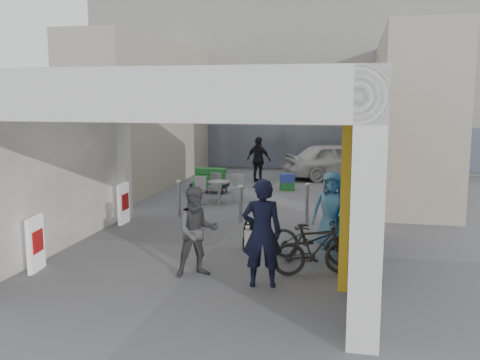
% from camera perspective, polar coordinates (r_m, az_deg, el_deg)
% --- Properties ---
extents(ground, '(90.00, 90.00, 0.00)m').
position_cam_1_polar(ground, '(11.34, -2.71, -7.11)').
color(ground, '#5A5B60').
rests_on(ground, ground).
extents(arcade_canopy, '(6.40, 6.45, 6.40)m').
position_cam_1_polar(arcade_canopy, '(10.00, -1.04, 4.17)').
color(arcade_canopy, silver).
rests_on(arcade_canopy, ground).
extents(far_building, '(18.00, 4.08, 8.00)m').
position_cam_1_polar(far_building, '(24.69, 5.83, 10.87)').
color(far_building, white).
rests_on(far_building, ground).
extents(plaza_bldg_left, '(2.00, 9.00, 5.00)m').
position_cam_1_polar(plaza_bldg_left, '(19.47, -9.90, 6.94)').
color(plaza_bldg_left, '#A29986').
rests_on(plaza_bldg_left, ground).
extents(plaza_bldg_right, '(2.00, 9.00, 5.00)m').
position_cam_1_polar(plaza_bldg_right, '(18.10, 17.70, 6.51)').
color(plaza_bldg_right, '#A29986').
rests_on(plaza_bldg_right, ground).
extents(bollard_left, '(0.09, 0.09, 0.94)m').
position_cam_1_polar(bollard_left, '(14.11, -6.52, -2.00)').
color(bollard_left, gray).
rests_on(bollard_left, ground).
extents(bollard_center, '(0.09, 0.09, 0.92)m').
position_cam_1_polar(bollard_center, '(13.37, 0.07, -2.60)').
color(bollard_center, gray).
rests_on(bollard_center, ground).
extents(bollard_right, '(0.09, 0.09, 0.97)m').
position_cam_1_polar(bollard_right, '(13.43, 7.17, -2.50)').
color(bollard_right, gray).
rests_on(bollard_right, ground).
extents(advert_board_near, '(0.16, 0.56, 1.00)m').
position_cam_1_polar(advert_board_near, '(10.37, -20.96, -6.34)').
color(advert_board_near, white).
rests_on(advert_board_near, ground).
extents(advert_board_far, '(0.11, 0.55, 1.00)m').
position_cam_1_polar(advert_board_far, '(13.55, -12.30, -2.45)').
color(advert_board_far, white).
rests_on(advert_board_far, ground).
extents(cafe_set, '(1.36, 1.10, 0.82)m').
position_cam_1_polar(cafe_set, '(15.90, -2.42, -1.37)').
color(cafe_set, '#99999E').
rests_on(cafe_set, ground).
extents(produce_stand, '(1.20, 0.65, 0.79)m').
position_cam_1_polar(produce_stand, '(17.54, -3.26, -0.33)').
color(produce_stand, black).
rests_on(produce_stand, ground).
extents(crate_stack, '(0.54, 0.47, 0.56)m').
position_cam_1_polar(crate_stack, '(18.01, 5.05, -0.22)').
color(crate_stack, '#195820').
rests_on(crate_stack, ground).
extents(border_collie, '(0.25, 0.48, 0.66)m').
position_cam_1_polar(border_collie, '(11.08, 1.02, -6.07)').
color(border_collie, black).
rests_on(border_collie, ground).
extents(man_with_dog, '(0.73, 0.55, 1.81)m').
position_cam_1_polar(man_with_dog, '(8.83, 2.37, -5.66)').
color(man_with_dog, black).
rests_on(man_with_dog, ground).
extents(man_back_turned, '(0.96, 0.90, 1.59)m').
position_cam_1_polar(man_back_turned, '(9.41, -4.62, -5.49)').
color(man_back_turned, '#404043').
rests_on(man_back_turned, ground).
extents(man_elderly, '(0.81, 0.56, 1.60)m').
position_cam_1_polar(man_elderly, '(11.22, 9.67, -3.20)').
color(man_elderly, teal).
rests_on(man_elderly, ground).
extents(man_crates, '(1.06, 0.74, 1.67)m').
position_cam_1_polar(man_crates, '(19.57, 2.02, 2.18)').
color(man_crates, black).
rests_on(man_crates, ground).
extents(bicycle_front, '(1.79, 1.01, 0.89)m').
position_cam_1_polar(bicycle_front, '(10.34, 7.71, -6.20)').
color(bicycle_front, black).
rests_on(bicycle_front, ground).
extents(bicycle_rear, '(1.61, 0.95, 0.93)m').
position_cam_1_polar(bicycle_rear, '(9.58, 8.05, -7.31)').
color(bicycle_rear, black).
rests_on(bicycle_rear, ground).
extents(white_van, '(4.39, 3.11, 1.39)m').
position_cam_1_polar(white_van, '(20.77, 10.46, 2.03)').
color(white_van, silver).
rests_on(white_van, ground).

